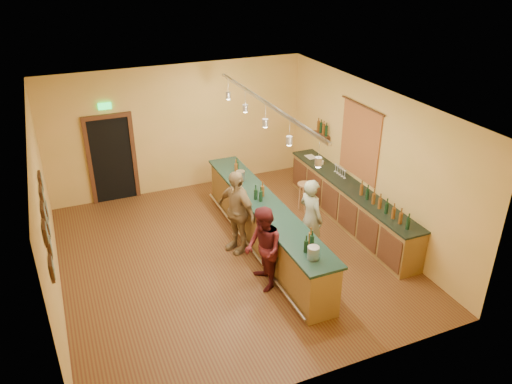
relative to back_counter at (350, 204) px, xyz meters
name	(u,v)px	position (x,y,z in m)	size (l,w,h in m)	color
floor	(229,255)	(-2.97, -0.18, -0.49)	(7.00, 7.00, 0.00)	#5C2B1A
ceiling	(225,104)	(-2.97, -0.18, 2.71)	(6.50, 7.00, 0.02)	silver
wall_back	(179,129)	(-2.97, 3.32, 1.11)	(6.50, 0.02, 3.20)	gold
wall_front	(317,291)	(-2.97, -3.68, 1.11)	(6.50, 0.02, 3.20)	gold
wall_left	(46,218)	(-6.22, -0.18, 1.11)	(0.02, 7.00, 3.20)	gold
wall_right	(370,159)	(0.28, -0.18, 1.11)	(0.02, 7.00, 3.20)	gold
doorway	(112,157)	(-4.67, 3.30, 0.64)	(1.15, 0.09, 2.48)	black
tapestry	(360,142)	(0.26, 0.22, 1.36)	(0.03, 1.40, 1.60)	maroon
bottle_shelf	(322,130)	(0.20, 1.72, 1.18)	(0.17, 0.55, 0.54)	#432114
picture_grid	(46,220)	(-6.18, -0.93, 1.46)	(0.06, 2.20, 0.70)	#382111
back_counter	(350,204)	(0.00, 0.00, 0.00)	(0.60, 4.55, 1.27)	brown
tasting_bar	(264,222)	(-2.18, -0.18, 0.12)	(0.73, 5.10, 1.38)	brown
pendant_track	(265,111)	(-2.18, -0.18, 2.50)	(0.11, 4.60, 0.50)	silver
bartender	(311,218)	(-1.41, -0.73, 0.35)	(0.61, 0.40, 1.67)	gray
customer_a	(263,249)	(-2.73, -1.36, 0.32)	(0.79, 0.61, 1.62)	#59191E
customer_b	(236,212)	(-2.73, -0.02, 0.41)	(1.05, 0.44, 1.78)	#997A51
bar_stool	(305,189)	(-0.66, 0.93, 0.08)	(0.35, 0.35, 0.71)	#A26F49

